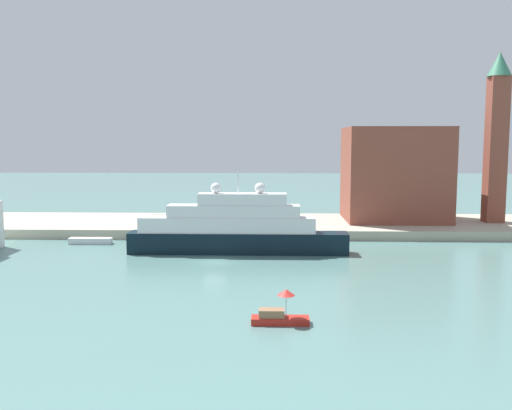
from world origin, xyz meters
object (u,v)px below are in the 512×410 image
object	(u,v)px
parked_car	(159,220)
mooring_bollard	(205,227)
large_yacht	(235,229)
harbor_building	(395,174)
work_barge	(91,241)
bell_tower	(497,132)
person_figure	(175,221)
small_motorboat	(279,314)

from	to	relation	value
parked_car	mooring_bollard	distance (m)	10.06
large_yacht	harbor_building	distance (m)	35.22
work_barge	parked_car	size ratio (longest dim) A/B	1.50
bell_tower	work_barge	bearing A→B (deg)	-167.26
bell_tower	person_figure	world-z (taller)	bell_tower
small_motorboat	bell_tower	distance (m)	64.17
small_motorboat	work_barge	bearing A→B (deg)	127.55
work_barge	bell_tower	bearing A→B (deg)	12.74
small_motorboat	parked_car	distance (m)	50.45
person_figure	harbor_building	bearing A→B (deg)	12.99
large_yacht	harbor_building	bearing A→B (deg)	41.13
small_motorboat	parked_car	bearing A→B (deg)	112.82
harbor_building	parked_car	xyz separation A→B (m)	(-39.95, -6.01, -7.39)
small_motorboat	parked_car	size ratio (longest dim) A/B	1.15
large_yacht	small_motorboat	world-z (taller)	large_yacht
parked_car	harbor_building	bearing A→B (deg)	8.56
large_yacht	harbor_building	xyz separation A→B (m)	(26.11, 22.80, 6.22)
harbor_building	parked_car	distance (m)	41.07
harbor_building	person_figure	world-z (taller)	harbor_building
large_yacht	harbor_building	size ratio (longest dim) A/B	1.74
bell_tower	mooring_bollard	world-z (taller)	bell_tower
small_motorboat	person_figure	bearing A→B (deg)	110.32
work_barge	parked_car	world-z (taller)	parked_car
small_motorboat	harbor_building	bearing A→B (deg)	68.77
mooring_bollard	bell_tower	bearing A→B (deg)	11.10
parked_car	person_figure	bearing A→B (deg)	-37.04
harbor_building	mooring_bollard	size ratio (longest dim) A/B	20.95
harbor_building	bell_tower	size ratio (longest dim) A/B	0.60
work_barge	large_yacht	bearing A→B (deg)	-15.61
parked_car	person_figure	size ratio (longest dim) A/B	2.56
large_yacht	person_figure	size ratio (longest dim) A/B	18.10
small_motorboat	harbor_building	size ratio (longest dim) A/B	0.28
bell_tower	parked_car	world-z (taller)	bell_tower
small_motorboat	harbor_building	world-z (taller)	harbor_building
mooring_bollard	small_motorboat	bearing A→B (deg)	-74.70
bell_tower	mooring_bollard	bearing A→B (deg)	-168.90
harbor_building	person_figure	xyz separation A→B (m)	(-36.70, -8.47, -7.24)
work_barge	bell_tower	size ratio (longest dim) A/B	0.22
small_motorboat	mooring_bollard	distance (m)	42.42
parked_car	mooring_bollard	size ratio (longest dim) A/B	5.17
person_figure	small_motorboat	bearing A→B (deg)	-69.68
large_yacht	parked_car	bearing A→B (deg)	129.51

